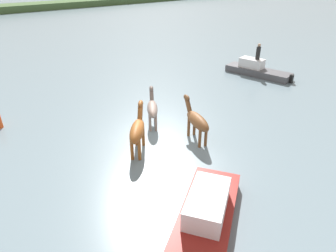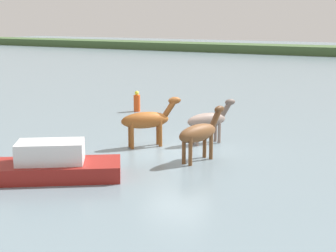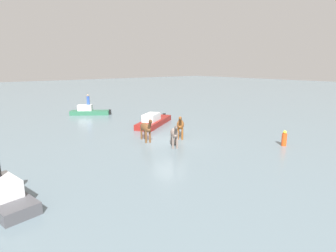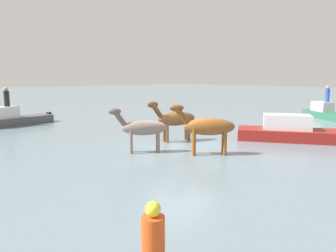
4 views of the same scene
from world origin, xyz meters
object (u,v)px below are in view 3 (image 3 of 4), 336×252
(boat_skiff_near, at_px, (89,112))
(buoy_channel_marker, at_px, (284,139))
(horse_pinto_flank, at_px, (146,128))
(boat_dinghy_port, at_px, (0,195))
(person_spotter_bow, at_px, (88,100))
(horse_gray_outer, at_px, (174,133))
(boat_tender_starboard, at_px, (154,122))
(horse_chestnut_trailing, at_px, (180,125))

(boat_skiff_near, height_order, buoy_channel_marker, boat_skiff_near)
(horse_pinto_flank, height_order, boat_skiff_near, horse_pinto_flank)
(boat_skiff_near, xyz_separation_m, boat_dinghy_port, (11.62, 18.07, 0.01))
(horse_pinto_flank, height_order, person_spotter_bow, person_spotter_bow)
(boat_dinghy_port, xyz_separation_m, buoy_channel_marker, (-17.50, 3.00, 0.19))
(horse_pinto_flank, xyz_separation_m, buoy_channel_marker, (-7.16, 7.23, -0.53))
(horse_gray_outer, distance_m, horse_pinto_flank, 2.62)
(person_spotter_bow, height_order, buoy_channel_marker, person_spotter_bow)
(horse_gray_outer, relative_size, buoy_channel_marker, 1.84)
(boat_tender_starboard, height_order, buoy_channel_marker, boat_tender_starboard)
(buoy_channel_marker, bearing_deg, horse_gray_outer, -36.43)
(buoy_channel_marker, bearing_deg, boat_skiff_near, -74.40)
(horse_gray_outer, height_order, person_spotter_bow, person_spotter_bow)
(horse_gray_outer, height_order, boat_dinghy_port, horse_gray_outer)
(boat_skiff_near, xyz_separation_m, person_spotter_bow, (0.01, -0.09, 1.42))
(horse_gray_outer, bearing_deg, horse_pinto_flank, -129.43)
(boat_skiff_near, bearing_deg, boat_dinghy_port, 93.08)
(boat_skiff_near, height_order, boat_tender_starboard, boat_tender_starboard)
(horse_chestnut_trailing, xyz_separation_m, horse_pinto_flank, (2.71, -0.89, -0.04))
(boat_dinghy_port, bearing_deg, horse_gray_outer, 87.51)
(horse_chestnut_trailing, distance_m, boat_dinghy_port, 13.49)
(horse_gray_outer, relative_size, horse_pinto_flank, 0.86)
(horse_gray_outer, xyz_separation_m, boat_skiff_near, (-0.52, -16.34, -0.67))
(horse_chestnut_trailing, relative_size, horse_pinto_flank, 0.88)
(boat_tender_starboard, bearing_deg, horse_chestnut_trailing, 44.23)
(horse_chestnut_trailing, xyz_separation_m, boat_dinghy_port, (13.05, 3.34, -0.76))
(horse_pinto_flank, bearing_deg, boat_dinghy_port, -52.20)
(boat_tender_starboard, relative_size, buoy_channel_marker, 5.07)
(boat_skiff_near, relative_size, buoy_channel_marker, 3.82)
(horse_chestnut_trailing, height_order, boat_tender_starboard, horse_chestnut_trailing)
(boat_tender_starboard, height_order, person_spotter_bow, person_spotter_bow)
(boat_dinghy_port, height_order, person_spotter_bow, person_spotter_bow)
(horse_chestnut_trailing, distance_m, boat_skiff_near, 14.82)
(boat_tender_starboard, xyz_separation_m, person_spotter_bow, (2.58, -9.53, 1.40))
(horse_pinto_flank, bearing_deg, boat_tender_starboard, 154.34)
(boat_skiff_near, bearing_deg, buoy_channel_marker, 141.42)
(boat_skiff_near, relative_size, boat_tender_starboard, 0.75)
(boat_tender_starboard, bearing_deg, boat_dinghy_port, -2.28)
(horse_pinto_flank, distance_m, person_spotter_bow, 14.01)
(horse_chestnut_trailing, relative_size, boat_tender_starboard, 0.37)
(boat_skiff_near, relative_size, person_spotter_bow, 3.66)
(horse_pinto_flank, relative_size, boat_skiff_near, 0.56)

